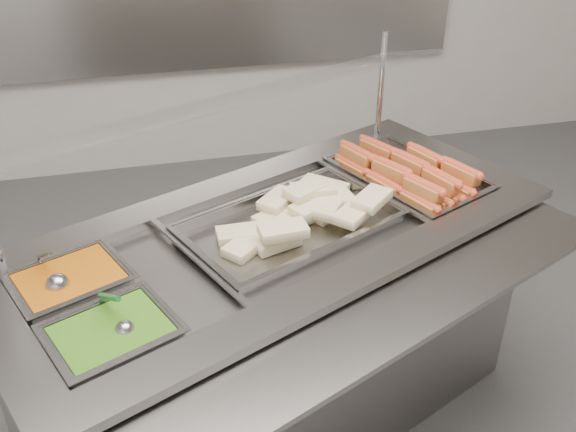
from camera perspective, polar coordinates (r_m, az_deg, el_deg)
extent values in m
cube|color=slate|center=(2.11, -0.97, -10.38)|extent=(1.72, 1.25, 0.77)
cube|color=gray|center=(1.67, 5.29, -5.76)|extent=(1.56, 0.78, 0.03)
cube|color=gray|center=(2.09, -6.15, 2.39)|extent=(1.56, 0.78, 0.03)
cube|color=gray|center=(1.63, -23.86, -10.11)|extent=(0.31, 0.51, 0.03)
cube|color=gray|center=(2.35, 14.28, 5.00)|extent=(0.31, 0.51, 0.03)
cube|color=black|center=(1.92, -1.04, -3.79)|extent=(1.51, 1.04, 0.02)
cube|color=gray|center=(2.08, 7.36, 2.42)|extent=(0.22, 0.47, 0.01)
cube|color=gray|center=(1.74, -8.09, -3.84)|extent=(0.22, 0.47, 0.01)
cube|color=gray|center=(1.61, 8.75, -9.07)|extent=(1.54, 0.85, 0.02)
cylinder|color=slate|center=(2.16, 19.99, -0.24)|extent=(0.11, 0.22, 0.02)
cylinder|color=silver|center=(2.38, 8.27, 11.46)|extent=(0.02, 0.02, 0.39)
cube|color=silver|center=(1.84, -4.60, 10.38)|extent=(1.44, 0.83, 0.08)
cube|color=#C4530A|center=(1.77, -18.70, -6.07)|extent=(0.30, 0.28, 0.08)
cube|color=#286B11|center=(1.58, -15.28, -10.70)|extent=(0.30, 0.28, 0.08)
cube|color=#AE5A24|center=(2.03, 11.60, 0.94)|extent=(0.09, 0.14, 0.05)
cylinder|color=red|center=(2.03, 11.65, 1.38)|extent=(0.08, 0.15, 0.03)
cube|color=#AE5A24|center=(2.12, 8.53, 2.58)|extent=(0.09, 0.14, 0.05)
cylinder|color=red|center=(2.11, 8.58, 3.05)|extent=(0.08, 0.14, 0.03)
cube|color=#AE5A24|center=(2.22, 5.72, 4.14)|extent=(0.10, 0.14, 0.05)
cylinder|color=red|center=(2.21, 5.75, 4.57)|extent=(0.08, 0.14, 0.03)
cube|color=#AE5A24|center=(2.07, 12.61, 1.34)|extent=(0.10, 0.14, 0.05)
cylinder|color=red|center=(2.06, 12.67, 1.84)|extent=(0.09, 0.14, 0.03)
cube|color=#AE5A24|center=(2.16, 9.56, 2.98)|extent=(0.09, 0.14, 0.05)
cylinder|color=red|center=(2.15, 9.61, 3.46)|extent=(0.08, 0.14, 0.03)
cube|color=#AE5A24|center=(2.25, 6.75, 4.50)|extent=(0.10, 0.14, 0.05)
cylinder|color=red|center=(2.24, 6.78, 4.94)|extent=(0.09, 0.14, 0.03)
cube|color=#AE5A24|center=(2.11, 13.60, 1.79)|extent=(0.10, 0.14, 0.05)
cylinder|color=red|center=(2.10, 13.67, 2.28)|extent=(0.09, 0.14, 0.03)
cube|color=#AE5A24|center=(2.20, 10.57, 3.41)|extent=(0.10, 0.14, 0.05)
cylinder|color=red|center=(2.19, 10.62, 3.86)|extent=(0.09, 0.14, 0.03)
cube|color=#AE5A24|center=(2.29, 7.76, 4.89)|extent=(0.09, 0.14, 0.05)
cylinder|color=red|center=(2.28, 7.80, 5.31)|extent=(0.08, 0.15, 0.03)
cube|color=#AE5A24|center=(2.15, 14.57, 2.29)|extent=(0.09, 0.14, 0.05)
cylinder|color=red|center=(2.14, 14.64, 2.71)|extent=(0.08, 0.14, 0.03)
cube|color=#AE5A24|center=(2.23, 11.55, 3.78)|extent=(0.09, 0.14, 0.05)
cylinder|color=red|center=(2.23, 11.60, 4.25)|extent=(0.08, 0.14, 0.03)
cube|color=#AE5A24|center=(2.33, 8.74, 5.21)|extent=(0.10, 0.14, 0.05)
cylinder|color=red|center=(2.32, 8.78, 5.67)|extent=(0.08, 0.14, 0.03)
cube|color=#AE5A24|center=(2.03, 11.94, 2.29)|extent=(0.10, 0.14, 0.05)
cylinder|color=red|center=(2.02, 12.00, 2.77)|extent=(0.09, 0.14, 0.03)
cube|color=#AE5A24|center=(2.13, 9.15, 3.97)|extent=(0.10, 0.14, 0.05)
cylinder|color=red|center=(2.12, 9.20, 4.44)|extent=(0.09, 0.14, 0.03)
cube|color=#AE5A24|center=(2.21, 6.16, 5.32)|extent=(0.09, 0.14, 0.05)
cylinder|color=red|center=(2.20, 6.19, 5.78)|extent=(0.08, 0.15, 0.03)
cube|color=#AE5A24|center=(2.09, 13.46, 3.00)|extent=(0.09, 0.14, 0.05)
cylinder|color=red|center=(2.08, 13.52, 3.47)|extent=(0.08, 0.15, 0.03)
cube|color=#AE5A24|center=(2.18, 10.77, 4.55)|extent=(0.10, 0.14, 0.05)
cylinder|color=red|center=(2.17, 10.82, 5.01)|extent=(0.08, 0.14, 0.03)
cube|color=#AE5A24|center=(2.26, 7.96, 5.84)|extent=(0.10, 0.14, 0.05)
cylinder|color=red|center=(2.26, 7.99, 6.28)|extent=(0.09, 0.14, 0.03)
cube|color=#AE5A24|center=(2.16, 15.11, 3.69)|extent=(0.09, 0.14, 0.05)
cylinder|color=red|center=(2.15, 15.18, 4.15)|extent=(0.08, 0.14, 0.03)
cube|color=#AE5A24|center=(2.23, 12.08, 5.05)|extent=(0.09, 0.14, 0.05)
cylinder|color=red|center=(2.22, 12.14, 5.50)|extent=(0.08, 0.15, 0.03)
cube|color=beige|center=(1.81, -1.05, -2.27)|extent=(0.15, 0.11, 0.03)
cube|color=beige|center=(1.84, -4.29, -1.60)|extent=(0.13, 0.08, 0.03)
cube|color=beige|center=(1.96, 3.66, 0.48)|extent=(0.15, 0.13, 0.03)
cube|color=beige|center=(1.96, 1.26, 0.65)|extent=(0.15, 0.13, 0.03)
cube|color=beige|center=(2.05, 3.81, 2.06)|extent=(0.15, 0.15, 0.03)
cube|color=beige|center=(1.92, -1.08, -0.16)|extent=(0.15, 0.13, 0.03)
cube|color=beige|center=(1.80, -3.74, -2.67)|extent=(0.15, 0.14, 0.03)
cube|color=beige|center=(1.91, 0.52, -0.21)|extent=(0.15, 0.12, 0.03)
cube|color=beige|center=(2.02, 1.92, 2.54)|extent=(0.14, 0.15, 0.03)
cube|color=beige|center=(1.96, -0.89, 1.45)|extent=(0.15, 0.15, 0.03)
cube|color=beige|center=(1.89, 5.85, 0.21)|extent=(0.15, 0.14, 0.03)
cube|color=beige|center=(1.91, 3.53, 0.87)|extent=(0.14, 0.15, 0.03)
cube|color=beige|center=(1.91, 2.18, 0.77)|extent=(0.15, 0.13, 0.03)
cube|color=beige|center=(1.95, 3.93, 1.36)|extent=(0.14, 0.09, 0.03)
cube|color=beige|center=(1.92, 7.47, 1.52)|extent=(0.15, 0.15, 0.03)
cube|color=beige|center=(1.96, 2.24, 2.33)|extent=(0.14, 0.08, 0.03)
cube|color=beige|center=(1.95, 1.63, 2.32)|extent=(0.15, 0.13, 0.03)
cube|color=beige|center=(1.76, -0.43, -1.29)|extent=(0.14, 0.08, 0.03)
sphere|color=#AAABAF|center=(1.73, -19.77, -5.80)|extent=(0.06, 0.06, 0.06)
cylinder|color=#AAABAF|center=(1.76, -20.87, -3.27)|extent=(0.07, 0.13, 0.09)
sphere|color=#AAABAF|center=(1.55, -14.28, -9.83)|extent=(0.05, 0.05, 0.05)
cylinder|color=#136A23|center=(1.57, -15.63, -6.96)|extent=(0.07, 0.13, 0.08)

